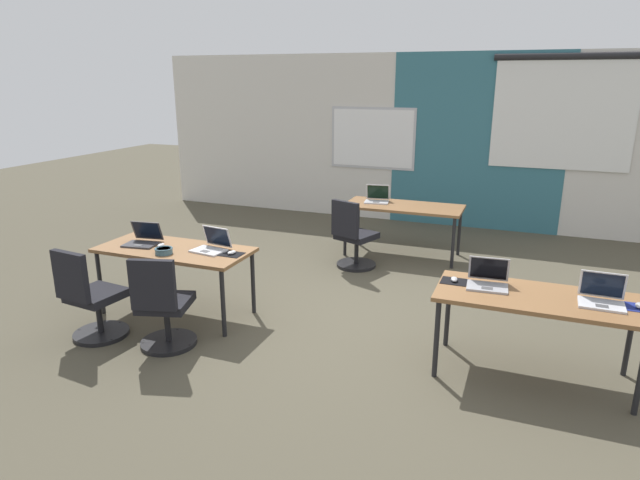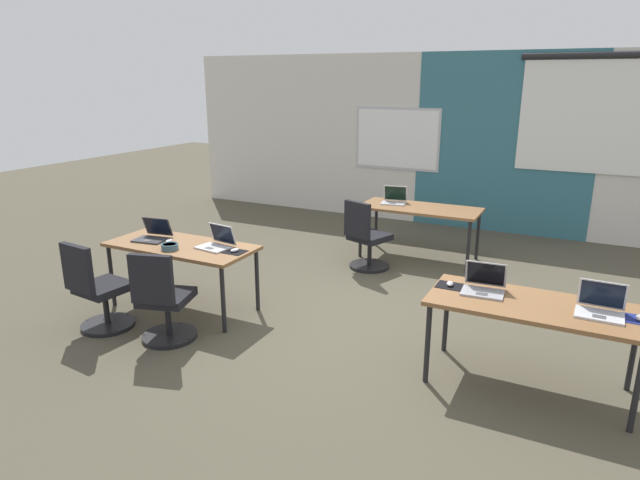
{
  "view_description": "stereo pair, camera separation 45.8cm",
  "coord_description": "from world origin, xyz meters",
  "px_view_note": "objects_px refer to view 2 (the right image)",
  "views": [
    {
      "loc": [
        1.6,
        -5.02,
        2.4
      ],
      "look_at": [
        -0.22,
        -0.38,
        0.91
      ],
      "focal_mm": 30.61,
      "sensor_mm": 36.0,
      "label": 1
    },
    {
      "loc": [
        2.02,
        -4.84,
        2.4
      ],
      "look_at": [
        -0.22,
        -0.38,
        0.91
      ],
      "focal_mm": 30.61,
      "sensor_mm": 36.0,
      "label": 2
    }
  ],
  "objects_px": {
    "desk_near_left": "(181,250)",
    "laptop_near_right_end": "(600,308)",
    "laptop_near_right_inner": "(484,286)",
    "laptop_near_left_inner": "(216,243)",
    "laptop_near_left_end": "(153,235)",
    "chair_near_left_inner": "(163,304)",
    "laptop_far_left": "(394,200)",
    "mouse_near_left_end": "(169,241)",
    "mouse_near_left_inner": "(235,250)",
    "snack_bowl": "(170,246)",
    "mouse_near_right_inner": "(450,284)",
    "mouse_near_right_end": "(640,317)",
    "chair_far_left": "(366,241)",
    "desk_far_center": "(420,211)",
    "desk_near_right": "(534,311)",
    "chair_near_left_end": "(98,294)"
  },
  "relations": [
    {
      "from": "desk_near_left",
      "to": "chair_near_left_inner",
      "type": "distance_m",
      "value": 0.84
    },
    {
      "from": "desk_near_left",
      "to": "laptop_near_right_end",
      "type": "distance_m",
      "value": 3.95
    },
    {
      "from": "desk_near_left",
      "to": "desk_far_center",
      "type": "relative_size",
      "value": 1.0
    },
    {
      "from": "laptop_far_left",
      "to": "mouse_near_right_inner",
      "type": "height_order",
      "value": "laptop_far_left"
    },
    {
      "from": "laptop_near_left_end",
      "to": "laptop_near_right_end",
      "type": "relative_size",
      "value": 1.11
    },
    {
      "from": "desk_near_left",
      "to": "laptop_near_right_end",
      "type": "height_order",
      "value": "laptop_near_right_end"
    },
    {
      "from": "desk_near_left",
      "to": "desk_far_center",
      "type": "distance_m",
      "value": 3.3
    },
    {
      "from": "mouse_near_left_end",
      "to": "mouse_near_right_end",
      "type": "xyz_separation_m",
      "value": [
        4.37,
        0.03,
        0.0
      ]
    },
    {
      "from": "mouse_near_left_inner",
      "to": "snack_bowl",
      "type": "xyz_separation_m",
      "value": [
        -0.64,
        -0.23,
        0.01
      ]
    },
    {
      "from": "chair_far_left",
      "to": "laptop_near_right_end",
      "type": "distance_m",
      "value": 3.39
    },
    {
      "from": "desk_near_left",
      "to": "laptop_near_left_end",
      "type": "distance_m",
      "value": 0.41
    },
    {
      "from": "mouse_near_right_inner",
      "to": "snack_bowl",
      "type": "relative_size",
      "value": 0.61
    },
    {
      "from": "laptop_near_left_end",
      "to": "laptop_near_right_end",
      "type": "xyz_separation_m",
      "value": [
        4.34,
        0.0,
        0.0
      ]
    },
    {
      "from": "laptop_near_left_inner",
      "to": "laptop_near_right_end",
      "type": "height_order",
      "value": "laptop_near_right_end"
    },
    {
      "from": "laptop_near_left_inner",
      "to": "laptop_near_right_end",
      "type": "bearing_deg",
      "value": 7.29
    },
    {
      "from": "snack_bowl",
      "to": "desk_near_left",
      "type": "bearing_deg",
      "value": 95.98
    },
    {
      "from": "desk_near_left",
      "to": "mouse_near_left_end",
      "type": "bearing_deg",
      "value": -179.01
    },
    {
      "from": "mouse_near_right_inner",
      "to": "mouse_near_left_end",
      "type": "xyz_separation_m",
      "value": [
        -2.98,
        -0.08,
        -0.0
      ]
    },
    {
      "from": "desk_near_right",
      "to": "mouse_near_left_end",
      "type": "xyz_separation_m",
      "value": [
        -3.66,
        -0.0,
        0.08
      ]
    },
    {
      "from": "laptop_near_right_inner",
      "to": "mouse_near_left_end",
      "type": "bearing_deg",
      "value": 177.48
    },
    {
      "from": "mouse_near_left_end",
      "to": "laptop_near_right_end",
      "type": "height_order",
      "value": "laptop_near_right_end"
    },
    {
      "from": "laptop_far_left",
      "to": "chair_near_left_inner",
      "type": "bearing_deg",
      "value": -114.67
    },
    {
      "from": "chair_near_left_end",
      "to": "laptop_near_left_inner",
      "type": "bearing_deg",
      "value": -126.03
    },
    {
      "from": "laptop_far_left",
      "to": "laptop_near_right_inner",
      "type": "xyz_separation_m",
      "value": [
        1.74,
        -2.8,
        -0.0
      ]
    },
    {
      "from": "mouse_near_left_inner",
      "to": "snack_bowl",
      "type": "relative_size",
      "value": 0.63
    },
    {
      "from": "mouse_near_left_end",
      "to": "snack_bowl",
      "type": "height_order",
      "value": "snack_bowl"
    },
    {
      "from": "laptop_near_right_inner",
      "to": "chair_near_left_inner",
      "type": "height_order",
      "value": "laptop_near_right_inner"
    },
    {
      "from": "chair_far_left",
      "to": "mouse_near_left_end",
      "type": "bearing_deg",
      "value": 74.91
    },
    {
      "from": "mouse_near_right_inner",
      "to": "mouse_near_left_end",
      "type": "height_order",
      "value": "mouse_near_right_inner"
    },
    {
      "from": "desk_near_left",
      "to": "laptop_near_right_inner",
      "type": "relative_size",
      "value": 4.59
    },
    {
      "from": "chair_near_left_end",
      "to": "laptop_near_right_end",
      "type": "height_order",
      "value": "laptop_near_right_end"
    },
    {
      "from": "chair_near_left_inner",
      "to": "snack_bowl",
      "type": "xyz_separation_m",
      "value": [
        -0.34,
        0.51,
        0.38
      ]
    },
    {
      "from": "chair_near_left_inner",
      "to": "mouse_near_right_end",
      "type": "bearing_deg",
      "value": 174.49
    },
    {
      "from": "laptop_far_left",
      "to": "mouse_near_left_inner",
      "type": "distance_m",
      "value": 2.92
    },
    {
      "from": "mouse_near_right_inner",
      "to": "snack_bowl",
      "type": "height_order",
      "value": "snack_bowl"
    },
    {
      "from": "laptop_far_left",
      "to": "mouse_near_right_end",
      "type": "relative_size",
      "value": 3.46
    },
    {
      "from": "mouse_near_left_end",
      "to": "mouse_near_left_inner",
      "type": "bearing_deg",
      "value": 2.81
    },
    {
      "from": "desk_far_center",
      "to": "mouse_near_right_inner",
      "type": "bearing_deg",
      "value": -68.5
    },
    {
      "from": "laptop_near_left_end",
      "to": "mouse_near_left_end",
      "type": "bearing_deg",
      "value": -10.45
    },
    {
      "from": "mouse_near_left_end",
      "to": "chair_near_left_inner",
      "type": "relative_size",
      "value": 0.11
    },
    {
      "from": "laptop_near_right_inner",
      "to": "laptop_near_left_inner",
      "type": "relative_size",
      "value": 0.94
    },
    {
      "from": "laptop_near_left_inner",
      "to": "chair_far_left",
      "type": "bearing_deg",
      "value": 74.54
    },
    {
      "from": "laptop_near_right_inner",
      "to": "mouse_near_left_inner",
      "type": "bearing_deg",
      "value": 177.0
    },
    {
      "from": "laptop_far_left",
      "to": "chair_near_left_inner",
      "type": "height_order",
      "value": "laptop_far_left"
    },
    {
      "from": "laptop_near_left_end",
      "to": "desk_near_left",
      "type": "bearing_deg",
      "value": -9.2
    },
    {
      "from": "laptop_near_right_inner",
      "to": "mouse_near_left_inner",
      "type": "relative_size",
      "value": 3.14
    },
    {
      "from": "mouse_near_left_end",
      "to": "desk_near_right",
      "type": "bearing_deg",
      "value": 0.04
    },
    {
      "from": "chair_far_left",
      "to": "desk_far_center",
      "type": "bearing_deg",
      "value": -102.75
    },
    {
      "from": "laptop_far_left",
      "to": "mouse_near_right_end",
      "type": "height_order",
      "value": "laptop_far_left"
    },
    {
      "from": "laptop_near_left_end",
      "to": "desk_near_right",
      "type": "bearing_deg",
      "value": -8.42
    }
  ]
}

